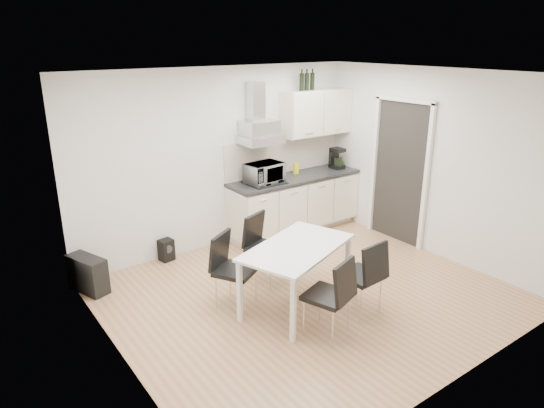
# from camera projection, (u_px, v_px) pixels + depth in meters

# --- Properties ---
(ground) EXTENTS (4.50, 4.50, 0.00)m
(ground) POSITION_uv_depth(u_px,v_px,m) (307.00, 294.00, 5.91)
(ground) COLOR tan
(ground) RESTS_ON ground
(wall_back) EXTENTS (4.50, 0.10, 2.60)m
(wall_back) POSITION_uv_depth(u_px,v_px,m) (220.00, 159.00, 7.01)
(wall_back) COLOR silver
(wall_back) RESTS_ON ground
(wall_front) EXTENTS (4.50, 0.10, 2.60)m
(wall_front) POSITION_uv_depth(u_px,v_px,m) (468.00, 252.00, 3.95)
(wall_front) COLOR silver
(wall_front) RESTS_ON ground
(wall_left) EXTENTS (0.10, 4.00, 2.60)m
(wall_left) POSITION_uv_depth(u_px,v_px,m) (113.00, 238.00, 4.23)
(wall_left) COLOR silver
(wall_left) RESTS_ON ground
(wall_right) EXTENTS (0.10, 4.00, 2.60)m
(wall_right) POSITION_uv_depth(u_px,v_px,m) (433.00, 164.00, 6.74)
(wall_right) COLOR silver
(wall_right) RESTS_ON ground
(ceiling) EXTENTS (4.50, 4.50, 0.00)m
(ceiling) POSITION_uv_depth(u_px,v_px,m) (313.00, 74.00, 5.06)
(ceiling) COLOR white
(ceiling) RESTS_ON wall_back
(doorway) EXTENTS (0.08, 1.04, 2.10)m
(doorway) POSITION_uv_depth(u_px,v_px,m) (399.00, 173.00, 7.22)
(doorway) COLOR white
(doorway) RESTS_ON ground
(kitchenette) EXTENTS (2.22, 0.64, 2.52)m
(kitchenette) POSITION_uv_depth(u_px,v_px,m) (295.00, 181.00, 7.62)
(kitchenette) COLOR beige
(kitchenette) RESTS_ON ground
(dining_table) EXTENTS (1.55, 1.20, 0.75)m
(dining_table) POSITION_uv_depth(u_px,v_px,m) (297.00, 253.00, 5.45)
(dining_table) COLOR white
(dining_table) RESTS_ON ground
(chair_far_left) EXTENTS (0.63, 0.65, 0.88)m
(chair_far_left) POSITION_uv_depth(u_px,v_px,m) (236.00, 272.00, 5.51)
(chair_far_left) COLOR black
(chair_far_left) RESTS_ON ground
(chair_far_right) EXTENTS (0.59, 0.62, 0.88)m
(chair_far_right) POSITION_uv_depth(u_px,v_px,m) (267.00, 249.00, 6.10)
(chair_far_right) COLOR black
(chair_far_right) RESTS_ON ground
(chair_near_left) EXTENTS (0.58, 0.61, 0.88)m
(chair_near_left) POSITION_uv_depth(u_px,v_px,m) (327.00, 297.00, 4.98)
(chair_near_left) COLOR black
(chair_near_left) RESTS_ON ground
(chair_near_right) EXTENTS (0.47, 0.53, 0.88)m
(chair_near_right) POSITION_uv_depth(u_px,v_px,m) (360.00, 276.00, 5.41)
(chair_near_right) COLOR black
(chair_near_right) RESTS_ON ground
(guitar_amp) EXTENTS (0.40, 0.58, 0.45)m
(guitar_amp) POSITION_uv_depth(u_px,v_px,m) (88.00, 274.00, 5.92)
(guitar_amp) COLOR black
(guitar_amp) RESTS_ON ground
(floor_speaker) EXTENTS (0.21, 0.19, 0.31)m
(floor_speaker) POSITION_uv_depth(u_px,v_px,m) (166.00, 250.00, 6.77)
(floor_speaker) COLOR black
(floor_speaker) RESTS_ON ground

